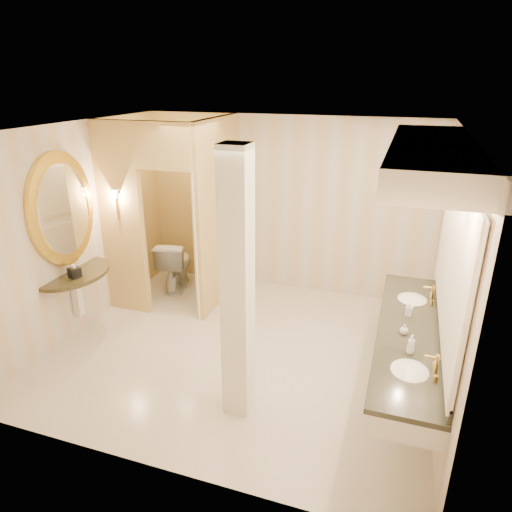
{
  "coord_description": "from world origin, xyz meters",
  "views": [
    {
      "loc": [
        1.74,
        -4.61,
        3.22
      ],
      "look_at": [
        0.13,
        0.2,
        1.21
      ],
      "focal_mm": 32.0,
      "sensor_mm": 36.0,
      "label": 1
    }
  ],
  "objects": [
    {
      "name": "wall_right",
      "position": [
        2.25,
        0.0,
        1.35
      ],
      "size": [
        0.02,
        4.0,
        2.7
      ],
      "primitive_type": "cube",
      "color": "beige",
      "rests_on": "floor"
    },
    {
      "name": "wall_front",
      "position": [
        0.0,
        -2.0,
        1.35
      ],
      "size": [
        4.5,
        0.02,
        2.7
      ],
      "primitive_type": "cube",
      "color": "beige",
      "rests_on": "floor"
    },
    {
      "name": "wall_left",
      "position": [
        -2.25,
        0.0,
        1.35
      ],
      "size": [
        0.02,
        4.0,
        2.7
      ],
      "primitive_type": "cube",
      "color": "beige",
      "rests_on": "floor"
    },
    {
      "name": "pillar",
      "position": [
        0.35,
        -1.02,
        1.35
      ],
      "size": [
        0.26,
        0.26,
        2.7
      ],
      "primitive_type": "cube",
      "color": "white",
      "rests_on": "floor"
    },
    {
      "name": "soap_bottle_a",
      "position": [
        1.92,
        -0.1,
        0.95
      ],
      "size": [
        0.08,
        0.08,
        0.15
      ],
      "primitive_type": "imported",
      "rotation": [
        0.0,
        0.0,
        -0.26
      ],
      "color": "beige",
      "rests_on": "vanity"
    },
    {
      "name": "soap_bottle_c",
      "position": [
        1.95,
        -0.83,
        0.97
      ],
      "size": [
        0.1,
        0.1,
        0.19
      ],
      "primitive_type": "imported",
      "rotation": [
        0.0,
        0.0,
        -0.4
      ],
      "color": "#C6B28C",
      "rests_on": "vanity"
    },
    {
      "name": "toilet",
      "position": [
        -1.63,
        1.36,
        0.41
      ],
      "size": [
        0.62,
        0.89,
        0.82
      ],
      "primitive_type": "imported",
      "rotation": [
        0.0,
        0.0,
        3.36
      ],
      "color": "white",
      "rests_on": "floor"
    },
    {
      "name": "tissue_box",
      "position": [
        -2.06,
        -0.41,
        0.94
      ],
      "size": [
        0.16,
        0.16,
        0.12
      ],
      "primitive_type": "cube",
      "rotation": [
        0.0,
        0.0,
        -0.31
      ],
      "color": "black",
      "rests_on": "console_shelf"
    },
    {
      "name": "ceiling",
      "position": [
        0.0,
        0.0,
        2.7
      ],
      "size": [
        4.5,
        4.5,
        0.0
      ],
      "primitive_type": "plane",
      "rotation": [
        3.14,
        0.0,
        0.0
      ],
      "color": "silver",
      "rests_on": "wall_back"
    },
    {
      "name": "soap_bottle_b",
      "position": [
        1.88,
        -0.51,
        0.93
      ],
      "size": [
        0.11,
        0.11,
        0.1
      ],
      "primitive_type": "imported",
      "rotation": [
        0.0,
        0.0,
        -0.4
      ],
      "color": "silver",
      "rests_on": "vanity"
    },
    {
      "name": "toilet_closet",
      "position": [
        -1.12,
        0.97,
        1.39
      ],
      "size": [
        1.5,
        1.55,
        2.7
      ],
      "color": "#F1CA7E",
      "rests_on": "floor"
    },
    {
      "name": "wall_sconce",
      "position": [
        -1.93,
        0.43,
        1.73
      ],
      "size": [
        0.14,
        0.14,
        0.42
      ],
      "color": "gold",
      "rests_on": "toilet_closet"
    },
    {
      "name": "floor",
      "position": [
        0.0,
        0.0,
        0.0
      ],
      "size": [
        4.5,
        4.5,
        0.0
      ],
      "primitive_type": "plane",
      "color": "beige",
      "rests_on": "ground"
    },
    {
      "name": "vanity",
      "position": [
        1.98,
        -0.4,
        1.63
      ],
      "size": [
        0.75,
        2.81,
        2.09
      ],
      "color": "white",
      "rests_on": "floor"
    },
    {
      "name": "wall_back",
      "position": [
        0.0,
        2.0,
        1.35
      ],
      "size": [
        4.5,
        0.02,
        2.7
      ],
      "primitive_type": "cube",
      "color": "beige",
      "rests_on": "floor"
    },
    {
      "name": "console_shelf",
      "position": [
        -2.21,
        -0.28,
        1.35
      ],
      "size": [
        1.09,
        1.09,
        1.99
      ],
      "color": "black",
      "rests_on": "floor"
    }
  ]
}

